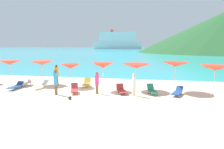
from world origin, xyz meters
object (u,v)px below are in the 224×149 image
(umbrella_5, at_px, (136,66))
(beachgoer_4, at_px, (134,84))
(umbrella_7, at_px, (215,68))
(cruise_ship, at_px, (118,42))
(umbrella_2, at_px, (42,63))
(lounge_chair_9, at_px, (177,92))
(umbrella_1, at_px, (10,63))
(lounge_chair_8, at_px, (41,85))
(lounge_chair_3, at_px, (152,90))
(beach_ball, at_px, (70,98))
(umbrella_3, at_px, (71,66))
(lounge_chair_6, at_px, (121,90))
(lounge_chair_5, at_px, (27,82))
(lounge_chair_7, at_px, (74,89))
(beachgoer_0, at_px, (57,74))
(umbrella_4, at_px, (103,66))
(beachgoer_2, at_px, (97,82))
(umbrella_6, at_px, (175,64))
(beachgoer_1, at_px, (56,81))
(lounge_chair_1, at_px, (16,86))
(lounge_chair_10, at_px, (87,83))

(umbrella_5, distance_m, beachgoer_4, 2.23)
(umbrella_7, height_order, cruise_ship, cruise_ship)
(umbrella_2, relative_size, lounge_chair_9, 1.35)
(umbrella_1, xyz_separation_m, lounge_chair_8, (3.76, -1.11, -1.77))
(lounge_chair_3, height_order, beach_ball, lounge_chair_3)
(lounge_chair_9, bearing_deg, umbrella_3, -166.96)
(umbrella_3, bearing_deg, lounge_chair_6, -18.72)
(cruise_ship, bearing_deg, lounge_chair_5, -84.23)
(lounge_chair_6, bearing_deg, lounge_chair_7, 168.58)
(umbrella_3, relative_size, lounge_chair_9, 1.20)
(lounge_chair_6, bearing_deg, beachgoer_0, 141.56)
(lounge_chair_3, distance_m, lounge_chair_8, 9.35)
(lounge_chair_8, bearing_deg, umbrella_4, 20.36)
(umbrella_2, relative_size, beachgoer_2, 1.34)
(umbrella_2, relative_size, umbrella_4, 1.02)
(umbrella_1, bearing_deg, umbrella_5, -0.84)
(umbrella_5, relative_size, lounge_chair_8, 1.40)
(umbrella_3, xyz_separation_m, umbrella_6, (8.86, -0.17, 0.34))
(lounge_chair_7, relative_size, beachgoer_1, 0.81)
(lounge_chair_1, bearing_deg, beachgoer_0, 40.95)
(lounge_chair_10, bearing_deg, lounge_chair_9, -22.64)
(umbrella_4, xyz_separation_m, cruise_ship, (-32.91, 219.22, 7.06))
(lounge_chair_1, height_order, beach_ball, lounge_chair_1)
(lounge_chair_5, bearing_deg, umbrella_5, 13.39)
(umbrella_4, relative_size, cruise_ship, 0.04)
(lounge_chair_8, distance_m, beachgoer_4, 8.10)
(lounge_chair_1, height_order, beachgoer_2, beachgoer_2)
(umbrella_1, bearing_deg, beachgoer_2, -12.64)
(lounge_chair_6, distance_m, lounge_chair_8, 7.04)
(umbrella_4, distance_m, lounge_chair_6, 2.57)
(lounge_chair_8, xyz_separation_m, cruise_ship, (-27.54, 219.67, 8.80))
(lounge_chair_5, bearing_deg, beachgoer_0, 27.97)
(umbrella_7, distance_m, lounge_chair_10, 10.39)
(umbrella_3, relative_size, umbrella_5, 0.89)
(lounge_chair_8, bearing_deg, lounge_chair_10, 36.92)
(umbrella_4, relative_size, beachgoer_0, 1.19)
(lounge_chair_7, xyz_separation_m, beachgoer_2, (1.77, 0.09, 0.62))
(lounge_chair_3, distance_m, lounge_chair_7, 5.94)
(lounge_chair_6, bearing_deg, umbrella_1, 151.27)
(beachgoer_4, xyz_separation_m, beach_ball, (-4.18, -1.80, -0.77))
(lounge_chair_3, height_order, lounge_chair_6, lounge_chair_3)
(umbrella_7, relative_size, lounge_chair_3, 1.53)
(umbrella_1, height_order, lounge_chair_8, umbrella_1)
(beachgoer_0, distance_m, beachgoer_2, 5.20)
(lounge_chair_10, bearing_deg, lounge_chair_5, 174.89)
(cruise_ship, bearing_deg, umbrella_5, -81.66)
(lounge_chair_7, relative_size, beachgoer_2, 0.90)
(lounge_chair_3, bearing_deg, umbrella_7, -7.14)
(lounge_chair_10, bearing_deg, lounge_chair_6, -38.64)
(umbrella_4, height_order, umbrella_5, umbrella_4)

